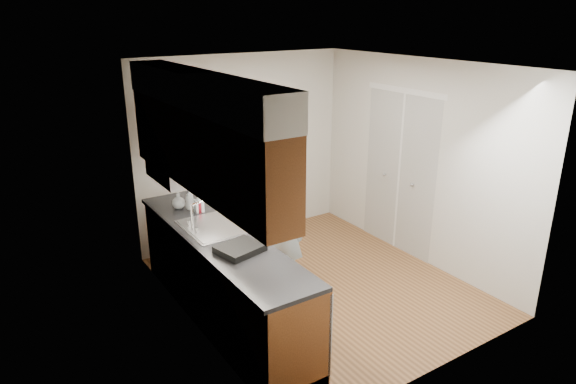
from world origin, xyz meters
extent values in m
plane|color=brown|center=(0.00, 0.00, 0.00)|extent=(3.50, 3.50, 0.00)
plane|color=white|center=(0.00, 0.00, 2.50)|extent=(3.50, 3.50, 0.00)
cube|color=beige|center=(-1.50, 0.00, 1.25)|extent=(0.02, 3.50, 2.50)
cube|color=beige|center=(1.50, 0.00, 1.25)|extent=(0.02, 3.50, 2.50)
cube|color=beige|center=(0.00, 1.75, 1.25)|extent=(3.00, 0.02, 2.50)
cube|color=brown|center=(-1.20, 0.00, 0.45)|extent=(0.60, 2.80, 0.90)
cube|color=black|center=(-1.21, 0.00, 0.92)|extent=(0.63, 2.80, 0.04)
cube|color=#B2B2B7|center=(-1.20, 0.20, 0.89)|extent=(0.48, 0.68, 0.14)
cube|color=#B2B2B7|center=(-1.20, 0.20, 0.94)|extent=(0.52, 0.72, 0.01)
cube|color=#B2B2B7|center=(-0.91, -1.10, 0.47)|extent=(0.03, 0.60, 0.80)
cube|color=brown|center=(-1.33, 0.00, 1.83)|extent=(0.33, 2.80, 0.75)
cube|color=silver|center=(-1.33, 0.00, 2.35)|extent=(0.35, 2.80, 0.30)
cube|color=#A5A5AA|center=(-1.27, 0.85, 1.37)|extent=(0.46, 0.75, 0.16)
cube|color=silver|center=(1.49, 0.30, 1.02)|extent=(0.02, 1.22, 2.05)
cube|color=#5E5E61|center=(-0.44, 0.10, 0.01)|extent=(0.63, 0.96, 0.02)
imported|color=#95A9B5|center=(-0.44, 0.10, 0.91)|extent=(0.62, 0.74, 1.79)
imported|color=silver|center=(-1.18, 0.80, 1.06)|extent=(0.12, 0.12, 0.24)
imported|color=silver|center=(-1.13, 0.67, 1.04)|extent=(0.10, 0.10, 0.21)
imported|color=silver|center=(-1.27, 0.89, 1.03)|extent=(0.18, 0.18, 0.19)
cylinder|color=maroon|center=(-1.13, 0.66, 1.00)|extent=(0.09, 0.09, 0.12)
cube|color=black|center=(-1.22, -0.44, 0.97)|extent=(0.45, 0.40, 0.06)
camera|label=1|loc=(-3.14, -4.20, 3.00)|focal=32.00mm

